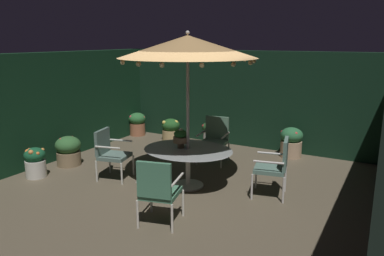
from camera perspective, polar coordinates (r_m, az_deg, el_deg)
name	(u,v)px	position (r m, az deg, el deg)	size (l,w,h in m)	color
ground_plane	(180,189)	(7.10, -1.77, -9.18)	(7.23, 7.16, 0.02)	brown
hedge_backdrop_rear	(249,99)	(9.79, 8.56, 4.33)	(7.23, 0.30, 2.42)	black
hedge_backdrop_left	(45,108)	(8.99, -21.19, 2.80)	(0.30, 7.16, 2.42)	black
patio_dining_table	(188,155)	(7.02, -0.62, -4.08)	(1.69, 1.42, 0.73)	silver
patio_umbrella	(188,47)	(6.71, -0.66, 12.09)	(2.45, 2.45, 2.84)	beige
centerpiece_planter	(181,137)	(7.00, -1.71, -1.37)	(0.28, 0.28, 0.37)	olive
patio_chair_north	(215,137)	(8.49, 3.42, -1.40)	(0.67, 0.70, 1.00)	beige
patio_chair_northeast	(110,151)	(7.62, -12.22, -3.34)	(0.68, 0.68, 0.98)	silver
patio_chair_east	(158,188)	(5.60, -5.11, -9.01)	(0.68, 0.70, 1.03)	beige
patio_chair_southeast	(276,163)	(6.74, 12.51, -5.19)	(0.66, 0.67, 1.04)	silver
potted_plant_right_near	(35,162)	(8.20, -22.48, -4.69)	(0.41, 0.41, 0.61)	beige
potted_plant_front_corner	(171,129)	(10.33, -3.20, -0.17)	(0.49, 0.49, 0.59)	tan
potted_plant_back_center	(291,142)	(9.15, 14.67, -2.01)	(0.52, 0.51, 0.70)	tan
potted_plant_right_far	(210,132)	(9.84, 2.65, -0.62)	(0.41, 0.39, 0.61)	beige
potted_plant_left_near	(68,150)	(8.71, -18.07, -3.21)	(0.55, 0.55, 0.64)	#846D4F
potted_plant_back_right	(137,123)	(10.98, -8.21, 0.70)	(0.48, 0.48, 0.65)	#9F5F41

